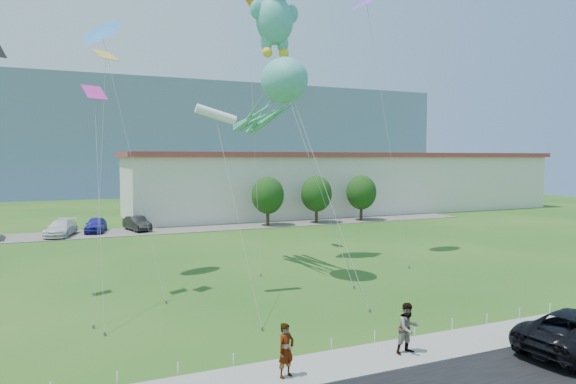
# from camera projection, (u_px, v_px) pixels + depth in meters

# --- Properties ---
(ground) EXTENTS (160.00, 160.00, 0.00)m
(ground) POSITION_uv_depth(u_px,v_px,m) (338.00, 336.00, 21.69)
(ground) COLOR #1D4C15
(ground) RESTS_ON ground
(sidewalk) EXTENTS (80.00, 2.50, 0.10)m
(sidewalk) POSITION_uv_depth(u_px,v_px,m) (373.00, 358.00, 19.17)
(sidewalk) COLOR gray
(sidewalk) RESTS_ON ground
(parking_strip) EXTENTS (70.00, 6.00, 0.06)m
(parking_strip) POSITION_uv_depth(u_px,v_px,m) (175.00, 229.00, 53.73)
(parking_strip) COLOR #59544C
(parking_strip) RESTS_ON ground
(hill_ridge) EXTENTS (160.00, 50.00, 25.00)m
(hill_ridge) POSITION_uv_depth(u_px,v_px,m) (109.00, 138.00, 130.71)
(hill_ridge) COLOR slate
(hill_ridge) RESTS_ON ground
(warehouse) EXTENTS (61.00, 15.00, 8.20)m
(warehouse) POSITION_uv_depth(u_px,v_px,m) (348.00, 182.00, 72.01)
(warehouse) COLOR beige
(warehouse) RESTS_ON ground
(rope_fence) EXTENTS (26.05, 0.05, 0.50)m
(rope_fence) POSITION_uv_depth(u_px,v_px,m) (354.00, 340.00, 20.49)
(rope_fence) COLOR white
(rope_fence) RESTS_ON ground
(tree_near) EXTENTS (3.60, 3.60, 5.47)m
(tree_near) POSITION_uv_depth(u_px,v_px,m) (268.00, 195.00, 56.56)
(tree_near) COLOR #3F2B19
(tree_near) RESTS_ON ground
(tree_mid) EXTENTS (3.60, 3.60, 5.47)m
(tree_mid) POSITION_uv_depth(u_px,v_px,m) (316.00, 194.00, 58.94)
(tree_mid) COLOR #3F2B19
(tree_mid) RESTS_ON ground
(tree_far) EXTENTS (3.60, 3.60, 5.47)m
(tree_far) POSITION_uv_depth(u_px,v_px,m) (361.00, 192.00, 61.32)
(tree_far) COLOR #3F2B19
(tree_far) RESTS_ON ground
(pedestrian_left) EXTENTS (0.79, 0.66, 1.85)m
(pedestrian_left) POSITION_uv_depth(u_px,v_px,m) (286.00, 350.00, 17.39)
(pedestrian_left) COLOR gray
(pedestrian_left) RESTS_ON sidewalk
(pedestrian_right) EXTENTS (0.99, 0.79, 1.94)m
(pedestrian_right) POSITION_uv_depth(u_px,v_px,m) (408.00, 328.00, 19.50)
(pedestrian_right) COLOR gray
(pedestrian_right) RESTS_ON sidewalk
(parked_car_white) EXTENTS (3.45, 5.62, 1.52)m
(parked_car_white) POSITION_uv_depth(u_px,v_px,m) (61.00, 228.00, 48.99)
(parked_car_white) COLOR silver
(parked_car_white) RESTS_ON parking_strip
(parked_car_blue) EXTENTS (2.62, 4.66, 1.50)m
(parked_car_blue) POSITION_uv_depth(u_px,v_px,m) (96.00, 225.00, 51.51)
(parked_car_blue) COLOR #1B1A91
(parked_car_blue) RESTS_ON parking_strip
(parked_car_black) EXTENTS (2.58, 4.70, 1.47)m
(parked_car_black) POSITION_uv_depth(u_px,v_px,m) (137.00, 223.00, 52.68)
(parked_car_black) COLOR black
(parked_car_black) RESTS_ON parking_strip
(octopus_kite) EXTENTS (2.72, 14.44, 13.52)m
(octopus_kite) POSITION_uv_depth(u_px,v_px,m) (276.00, 95.00, 31.90)
(octopus_kite) COLOR teal
(octopus_kite) RESTS_ON ground
(teddy_bear_kite) EXTENTS (3.65, 10.50, 20.45)m
(teddy_bear_kite) POSITION_uv_depth(u_px,v_px,m) (275.00, 15.00, 36.41)
(teddy_bear_kite) COLOR teal
(teddy_bear_kite) RESTS_ON ground
(small_kite_purple) EXTENTS (1.80, 6.39, 20.05)m
(small_kite_purple) POSITION_uv_depth(u_px,v_px,m) (368.00, 8.00, 38.69)
(small_kite_purple) COLOR purple
(small_kite_purple) RESTS_ON ground
(small_kite_blue) EXTENTS (3.28, 8.04, 15.92)m
(small_kite_blue) POSITION_uv_depth(u_px,v_px,m) (103.00, 37.00, 31.18)
(small_kite_blue) COLOR blue
(small_kite_blue) RESTS_ON ground
(small_kite_pink) EXTENTS (1.29, 7.03, 11.40)m
(small_kite_pink) POSITION_uv_depth(u_px,v_px,m) (95.00, 115.00, 26.29)
(small_kite_pink) COLOR #E332AF
(small_kite_pink) RESTS_ON ground
(small_kite_yellow) EXTENTS (1.85, 5.91, 13.38)m
(small_kite_yellow) POSITION_uv_depth(u_px,v_px,m) (104.00, 83.00, 26.51)
(small_kite_yellow) COLOR yellow
(small_kite_yellow) RESTS_ON ground
(small_kite_white) EXTENTS (0.52, 7.57, 10.30)m
(small_kite_white) POSITION_uv_depth(u_px,v_px,m) (216.00, 116.00, 27.44)
(small_kite_white) COLOR white
(small_kite_white) RESTS_ON ground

